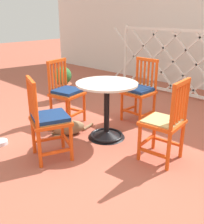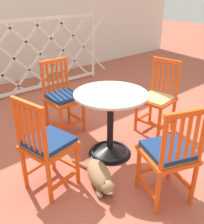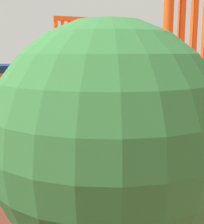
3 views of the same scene
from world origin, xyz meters
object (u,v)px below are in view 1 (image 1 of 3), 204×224
orange_chair_facing_out (66,93)px  terracotta_planter (63,83)px  tabby_cat (66,128)px  orange_chair_tucked_in (165,123)px  cafe_table (107,117)px  orange_chair_by_planter (48,120)px  pet_water_bowl (1,142)px  orange_chair_near_fence (139,91)px

orange_chair_facing_out → terracotta_planter: (-0.90, 0.64, -0.12)m
tabby_cat → orange_chair_tucked_in: bearing=15.5°
cafe_table → orange_chair_by_planter: (-0.09, -0.81, 0.16)m
tabby_cat → pet_water_bowl: size_ratio=4.33×
cafe_table → tabby_cat: (-0.43, -0.33, -0.19)m
orange_chair_near_fence → pet_water_bowl: (-0.72, -1.85, -0.42)m
orange_chair_facing_out → tabby_cat: size_ratio=1.24×
orange_chair_near_fence → pet_water_bowl: 2.03m
cafe_table → orange_chair_tucked_in: (0.83, 0.02, 0.15)m
tabby_cat → orange_chair_facing_out: bearing=139.0°
cafe_table → pet_water_bowl: cafe_table is taller
cafe_table → terracotta_planter: (-1.68, 0.62, 0.04)m
tabby_cat → pet_water_bowl: bearing=-116.3°
orange_chair_by_planter → orange_chair_facing_out: (-0.68, 0.79, 0.00)m
tabby_cat → pet_water_bowl: 0.82m
orange_chair_near_fence → terracotta_planter: bearing=-174.1°
pet_water_bowl → orange_chair_tucked_in: bearing=33.8°
orange_chair_tucked_in → pet_water_bowl: (-1.62, -1.08, -0.41)m
cafe_table → pet_water_bowl: size_ratio=4.47×
terracotta_planter → orange_chair_near_fence: bearing=5.9°
orange_chair_near_fence → terracotta_planter: 1.62m
cafe_table → terracotta_planter: 1.79m
orange_chair_near_fence → orange_chair_facing_out: 1.07m
cafe_table → orange_chair_by_planter: size_ratio=0.83×
orange_chair_facing_out → terracotta_planter: 1.11m
orange_chair_tucked_in → terracotta_planter: bearing=166.6°
orange_chair_tucked_in → tabby_cat: bearing=-164.5°
orange_chair_tucked_in → pet_water_bowl: 1.99m
cafe_table → orange_chair_facing_out: 0.80m
cafe_table → pet_water_bowl: bearing=-126.6°
orange_chair_by_planter → orange_chair_near_fence: same height
orange_chair_facing_out → pet_water_bowl: bearing=-90.7°
orange_chair_near_fence → terracotta_planter: (-1.60, -0.17, -0.12)m
cafe_table → tabby_cat: 0.57m
orange_chair_by_planter → pet_water_bowl: 0.85m
terracotta_planter → pet_water_bowl: (0.89, -1.68, -0.30)m
orange_chair_tucked_in → tabby_cat: orange_chair_tucked_in is taller
orange_chair_tucked_in → terracotta_planter: (-2.51, 0.60, -0.11)m
cafe_table → pet_water_bowl: (-0.79, -1.06, -0.26)m
orange_chair_by_planter → tabby_cat: size_ratio=1.24×
cafe_table → orange_chair_facing_out: (-0.78, -0.02, 0.16)m
orange_chair_near_fence → tabby_cat: size_ratio=1.24×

